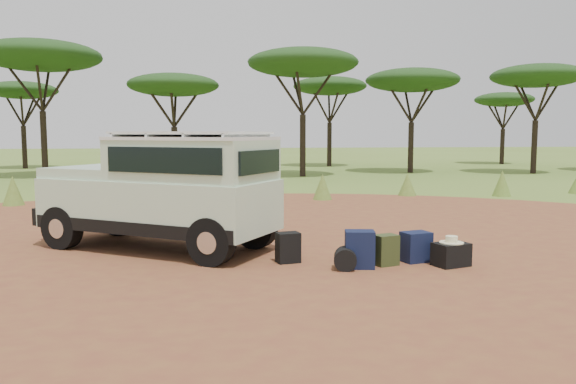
{
  "coord_description": "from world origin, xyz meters",
  "views": [
    {
      "loc": [
        -0.54,
        -8.52,
        2.05
      ],
      "look_at": [
        0.9,
        1.39,
        1.0
      ],
      "focal_mm": 35.0,
      "sensor_mm": 36.0,
      "label": 1
    }
  ],
  "objects": [
    {
      "name": "ground",
      "position": [
        0.0,
        0.0,
        0.0
      ],
      "size": [
        140.0,
        140.0,
        0.0
      ],
      "primitive_type": "plane",
      "color": "olive",
      "rests_on": "ground"
    },
    {
      "name": "dirt_clearing",
      "position": [
        0.0,
        0.0,
        0.0
      ],
      "size": [
        23.0,
        23.0,
        0.01
      ],
      "primitive_type": "cylinder",
      "color": "brown",
      "rests_on": "ground"
    },
    {
      "name": "grass_fringe",
      "position": [
        0.12,
        8.67,
        0.4
      ],
      "size": [
        36.6,
        1.6,
        0.9
      ],
      "color": "olive",
      "rests_on": "ground"
    },
    {
      "name": "acacia_treeline",
      "position": [
        0.75,
        19.81,
        4.87
      ],
      "size": [
        46.7,
        13.2,
        6.26
      ],
      "color": "black",
      "rests_on": "ground"
    },
    {
      "name": "safari_vehicle",
      "position": [
        -1.27,
        1.48,
        1.0
      ],
      "size": [
        4.46,
        3.7,
        2.08
      ],
      "rotation": [
        0.0,
        0.0,
        -0.57
      ],
      "color": "beige",
      "rests_on": "ground"
    },
    {
      "name": "backpack_black",
      "position": [
        0.72,
        0.14,
        0.24
      ],
      "size": [
        0.4,
        0.33,
        0.49
      ],
      "primitive_type": "cube",
      "rotation": [
        0.0,
        0.0,
        0.2
      ],
      "color": "black",
      "rests_on": "ground"
    },
    {
      "name": "backpack_navy",
      "position": [
        1.75,
        -0.36,
        0.29
      ],
      "size": [
        0.49,
        0.39,
        0.58
      ],
      "primitive_type": "cube",
      "rotation": [
        0.0,
        0.0,
        -0.18
      ],
      "color": "#13173B",
      "rests_on": "ground"
    },
    {
      "name": "backpack_olive",
      "position": [
        2.2,
        -0.26,
        0.24
      ],
      "size": [
        0.41,
        0.35,
        0.48
      ],
      "primitive_type": "cube",
      "rotation": [
        0.0,
        0.0,
        0.31
      ],
      "color": "#3A4721",
      "rests_on": "ground"
    },
    {
      "name": "duffel_navy",
      "position": [
        2.75,
        -0.1,
        0.24
      ],
      "size": [
        0.5,
        0.42,
        0.49
      ],
      "primitive_type": "cube",
      "rotation": [
        0.0,
        0.0,
        0.24
      ],
      "color": "#13173B",
      "rests_on": "ground"
    },
    {
      "name": "hard_case",
      "position": [
        3.18,
        -0.46,
        0.18
      ],
      "size": [
        0.6,
        0.5,
        0.37
      ],
      "primitive_type": "cube",
      "rotation": [
        0.0,
        0.0,
        0.3
      ],
      "color": "black",
      "rests_on": "ground"
    },
    {
      "name": "stuff_sack",
      "position": [
        1.51,
        -0.44,
        0.17
      ],
      "size": [
        0.41,
        0.41,
        0.34
      ],
      "primitive_type": "cylinder",
      "rotation": [
        1.57,
        0.0,
        -0.24
      ],
      "color": "black",
      "rests_on": "ground"
    },
    {
      "name": "safari_hat",
      "position": [
        3.18,
        -0.46,
        0.41
      ],
      "size": [
        0.37,
        0.37,
        0.11
      ],
      "color": "beige",
      "rests_on": "hard_case"
    }
  ]
}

